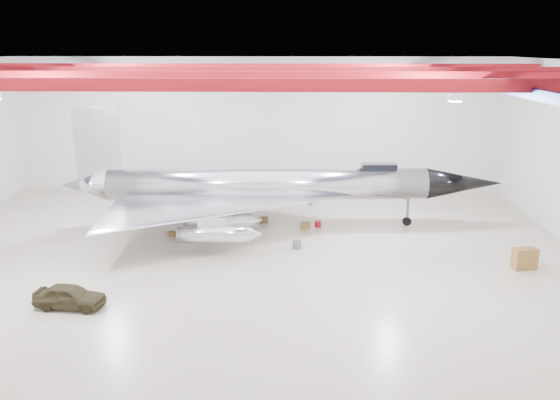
{
  "coord_description": "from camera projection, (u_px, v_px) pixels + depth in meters",
  "views": [
    {
      "loc": [
        3.34,
        -29.7,
        11.8
      ],
      "look_at": [
        2.29,
        2.0,
        2.83
      ],
      "focal_mm": 35.0,
      "sensor_mm": 36.0,
      "label": 1
    }
  ],
  "objects": [
    {
      "name": "ceiling_structure",
      "position": [
        236.0,
        75.0,
        29.07
      ],
      "size": [
        39.5,
        29.5,
        1.08
      ],
      "color": "maroon",
      "rests_on": "ceiling"
    },
    {
      "name": "oil_barrel",
      "position": [
        264.0,
        220.0,
        37.82
      ],
      "size": [
        0.61,
        0.53,
        0.38
      ],
      "primitive_type": "cube",
      "rotation": [
        0.0,
        0.0,
        0.2
      ],
      "color": "olive",
      "rests_on": "floor"
    },
    {
      "name": "jet_aircraft",
      "position": [
        267.0,
        189.0,
        36.33
      ],
      "size": [
        29.51,
        17.69,
        8.04
      ],
      "rotation": [
        0.0,
        0.0,
        0.05
      ],
      "color": "silver",
      "rests_on": "floor"
    },
    {
      "name": "crate_ply",
      "position": [
        172.0,
        234.0,
        35.07
      ],
      "size": [
        0.53,
        0.46,
        0.32
      ],
      "primitive_type": "cube",
      "rotation": [
        0.0,
        0.0,
        -0.25
      ],
      "color": "olive",
      "rests_on": "floor"
    },
    {
      "name": "ceiling",
      "position": [
        236.0,
        62.0,
        28.88
      ],
      "size": [
        40.0,
        40.0,
        0.0
      ],
      "primitive_type": "plane",
      "rotation": [
        3.14,
        0.0,
        0.0
      ],
      "color": "#0A0F38",
      "rests_on": "wall_back"
    },
    {
      "name": "desk",
      "position": [
        525.0,
        259.0,
        29.84
      ],
      "size": [
        1.39,
        0.89,
        1.18
      ],
      "primitive_type": "cube",
      "rotation": [
        0.0,
        0.0,
        0.21
      ],
      "color": "brown",
      "rests_on": "floor"
    },
    {
      "name": "jeep",
      "position": [
        70.0,
        296.0,
        25.42
      ],
      "size": [
        3.41,
        1.63,
        1.13
      ],
      "primitive_type": "imported",
      "rotation": [
        0.0,
        0.0,
        1.48
      ],
      "color": "#352F1A",
      "rests_on": "floor"
    },
    {
      "name": "parts_bin",
      "position": [
        305.0,
        226.0,
        36.5
      ],
      "size": [
        0.7,
        0.6,
        0.43
      ],
      "primitive_type": "cube",
      "rotation": [
        0.0,
        0.0,
        -0.17
      ],
      "color": "olive",
      "rests_on": "floor"
    },
    {
      "name": "wall_back",
      "position": [
        257.0,
        126.0,
        44.81
      ],
      "size": [
        40.0,
        0.0,
        40.0
      ],
      "primitive_type": "plane",
      "rotation": [
        1.57,
        0.0,
        0.0
      ],
      "color": "silver",
      "rests_on": "floor"
    },
    {
      "name": "crate_small",
      "position": [
        159.0,
        218.0,
        38.53
      ],
      "size": [
        0.4,
        0.35,
        0.25
      ],
      "primitive_type": "cube",
      "rotation": [
        0.0,
        0.0,
        0.21
      ],
      "color": "#59595B",
      "rests_on": "floor"
    },
    {
      "name": "toolbox_red",
      "position": [
        214.0,
        215.0,
        39.04
      ],
      "size": [
        0.52,
        0.44,
        0.34
      ],
      "primitive_type": "cube",
      "rotation": [
        0.0,
        0.0,
        0.09
      ],
      "color": "maroon",
      "rests_on": "floor"
    },
    {
      "name": "tool_chest",
      "position": [
        318.0,
        224.0,
        36.89
      ],
      "size": [
        0.59,
        0.59,
        0.4
      ],
      "primitive_type": "cylinder",
      "rotation": [
        0.0,
        0.0,
        0.42
      ],
      "color": "maroon",
      "rests_on": "floor"
    },
    {
      "name": "spares_box",
      "position": [
        310.0,
        203.0,
        42.02
      ],
      "size": [
        0.4,
        0.4,
        0.31
      ],
      "primitive_type": "cylinder",
      "rotation": [
        0.0,
        0.0,
        0.17
      ],
      "color": "#59595B",
      "rests_on": "floor"
    },
    {
      "name": "floor",
      "position": [
        240.0,
        256.0,
        31.88
      ],
      "size": [
        40.0,
        40.0,
        0.0
      ],
      "primitive_type": "plane",
      "color": "#BBAC95",
      "rests_on": "ground"
    },
    {
      "name": "engine_drum",
      "position": [
        297.0,
        245.0,
        32.93
      ],
      "size": [
        0.62,
        0.62,
        0.47
      ],
      "primitive_type": "cylinder",
      "rotation": [
        0.0,
        0.0,
        0.21
      ],
      "color": "#59595B",
      "rests_on": "floor"
    }
  ]
}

